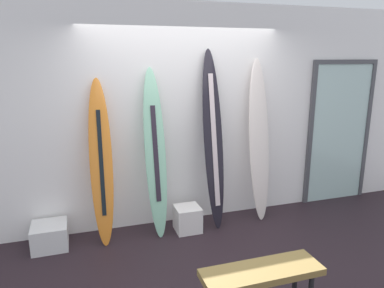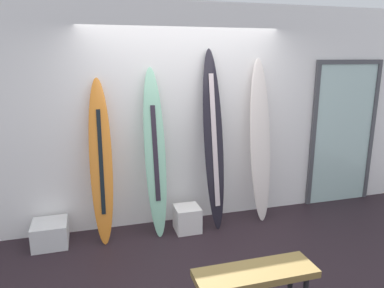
{
  "view_description": "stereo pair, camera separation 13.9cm",
  "coord_description": "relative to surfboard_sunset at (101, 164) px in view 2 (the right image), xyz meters",
  "views": [
    {
      "loc": [
        -1.26,
        -3.11,
        2.15
      ],
      "look_at": [
        0.04,
        0.95,
        1.1
      ],
      "focal_mm": 33.41,
      "sensor_mm": 36.0,
      "label": 1
    },
    {
      "loc": [
        -1.12,
        -3.15,
        2.15
      ],
      "look_at": [
        0.04,
        0.95,
        1.1
      ],
      "focal_mm": 33.41,
      "sensor_mm": 36.0,
      "label": 2
    }
  ],
  "objects": [
    {
      "name": "surfboard_ivory",
      "position": [
        2.04,
        0.03,
        0.11
      ],
      "size": [
        0.32,
        0.38,
        2.14
      ],
      "color": "silver",
      "rests_on": "ground"
    },
    {
      "name": "wall_back",
      "position": [
        1.06,
        0.35,
        0.46
      ],
      "size": [
        7.2,
        0.2,
        2.8
      ],
      "primitive_type": "cube",
      "color": "white",
      "rests_on": "ground"
    },
    {
      "name": "bench",
      "position": [
        1.13,
        -1.77,
        -0.54
      ],
      "size": [
        1.01,
        0.32,
        0.47
      ],
      "color": "olive",
      "rests_on": "ground"
    },
    {
      "name": "glass_door",
      "position": [
        3.47,
        0.23,
        0.14
      ],
      "size": [
        1.07,
        0.06,
        2.11
      ],
      "color": "silver",
      "rests_on": "ground"
    },
    {
      "name": "surfboard_sunset",
      "position": [
        0.0,
        0.0,
        0.0
      ],
      "size": [
        0.28,
        0.43,
        1.92
      ],
      "color": "orange",
      "rests_on": "ground"
    },
    {
      "name": "surfboard_charcoal",
      "position": [
        1.38,
        0.01,
        0.17
      ],
      "size": [
        0.28,
        0.47,
        2.25
      ],
      "color": "black",
      "rests_on": "ground"
    },
    {
      "name": "display_block_left",
      "position": [
        -0.62,
        -0.0,
        -0.8
      ],
      "size": [
        0.39,
        0.39,
        0.28
      ],
      "color": "silver",
      "rests_on": "ground"
    },
    {
      "name": "surfboard_seafoam",
      "position": [
        0.64,
        0.0,
        0.06
      ],
      "size": [
        0.27,
        0.43,
        2.03
      ],
      "color": "#8DCCAA",
      "rests_on": "ground"
    },
    {
      "name": "display_block_center",
      "position": [
        1.01,
        -0.09,
        -0.78
      ],
      "size": [
        0.31,
        0.31,
        0.32
      ],
      "color": "white",
      "rests_on": "ground"
    },
    {
      "name": "ground",
      "position": [
        1.06,
        -0.95,
        -0.96
      ],
      "size": [
        8.0,
        8.0,
        0.04
      ],
      "primitive_type": "cube",
      "color": "black"
    }
  ]
}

